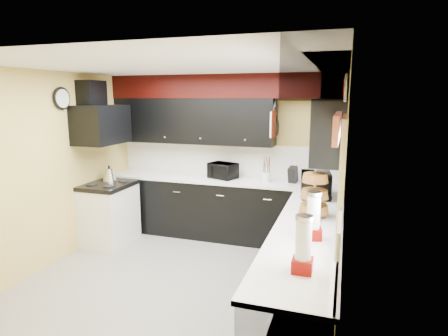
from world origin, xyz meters
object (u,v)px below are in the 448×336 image
at_px(toaster_oven, 223,171).
at_px(kettle, 109,174).
at_px(microwave, 316,185).
at_px(utensil_crock, 266,177).
at_px(knife_block, 293,175).

bearing_deg(toaster_oven, kettle, -139.57).
xyz_separation_m(microwave, utensil_crock, (-0.76, 0.62, -0.08)).
distance_m(toaster_oven, utensil_crock, 0.69).
bearing_deg(knife_block, utensil_crock, -161.97).
height_order(utensil_crock, knife_block, knife_block).
bearing_deg(microwave, knife_block, 21.50).
relative_size(utensil_crock, knife_block, 0.61).
bearing_deg(kettle, microwave, -1.04).
xyz_separation_m(microwave, kettle, (-3.06, 0.06, -0.07)).
height_order(microwave, kettle, microwave).
xyz_separation_m(toaster_oven, microwave, (1.45, -0.65, 0.03)).
bearing_deg(knife_block, toaster_oven, -168.15).
bearing_deg(utensil_crock, kettle, -166.34).
xyz_separation_m(utensil_crock, kettle, (-2.31, -0.56, 0.00)).
height_order(toaster_oven, microwave, microwave).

